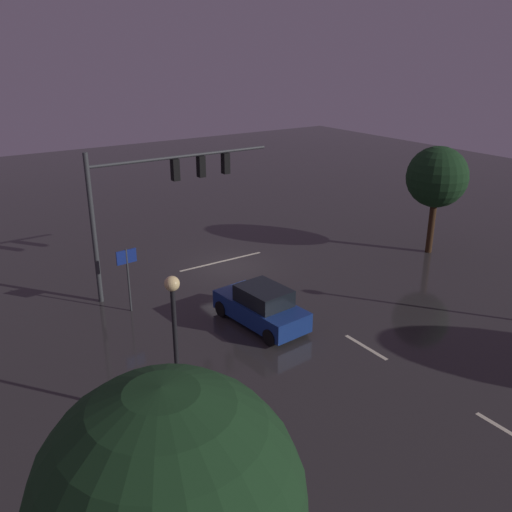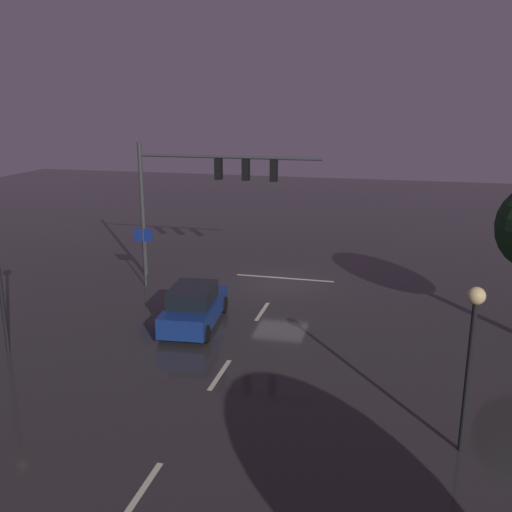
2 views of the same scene
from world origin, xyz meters
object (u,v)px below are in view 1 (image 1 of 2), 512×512
tree_right_near (170,506)px  traffic_signal_assembly (161,186)px  car_approaching (261,307)px  route_sign (127,267)px  tree_left_near (437,177)px  street_lamp_right_kerb (174,323)px

tree_right_near → traffic_signal_assembly: bearing=-114.5°
traffic_signal_assembly → car_approaching: 7.32m
route_sign → tree_left_near: (-16.73, 2.36, 2.18)m
route_sign → street_lamp_right_kerb: bearing=78.4°
tree_left_near → tree_right_near: (21.74, 12.53, 0.04)m
street_lamp_right_kerb → tree_left_near: tree_left_near is taller
car_approaching → tree_left_near: 13.29m
car_approaching → route_sign: route_sign is taller
traffic_signal_assembly → route_sign: size_ratio=3.13×
route_sign → tree_left_near: 17.03m
tree_right_near → street_lamp_right_kerb: bearing=-116.2°
street_lamp_right_kerb → route_sign: 8.35m
street_lamp_right_kerb → tree_right_near: 7.64m
car_approaching → route_sign: bearing=-46.1°
traffic_signal_assembly → car_approaching: (-1.50, 5.88, -4.10)m
traffic_signal_assembly → street_lamp_right_kerb: traffic_signal_assembly is taller
traffic_signal_assembly → street_lamp_right_kerb: bearing=66.8°
tree_right_near → route_sign: bearing=-108.6°
street_lamp_right_kerb → tree_right_near: bearing=63.8°
car_approaching → tree_right_near: 14.44m
tree_left_near → route_sign: bearing=-8.0°
traffic_signal_assembly → tree_right_near: size_ratio=1.41×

